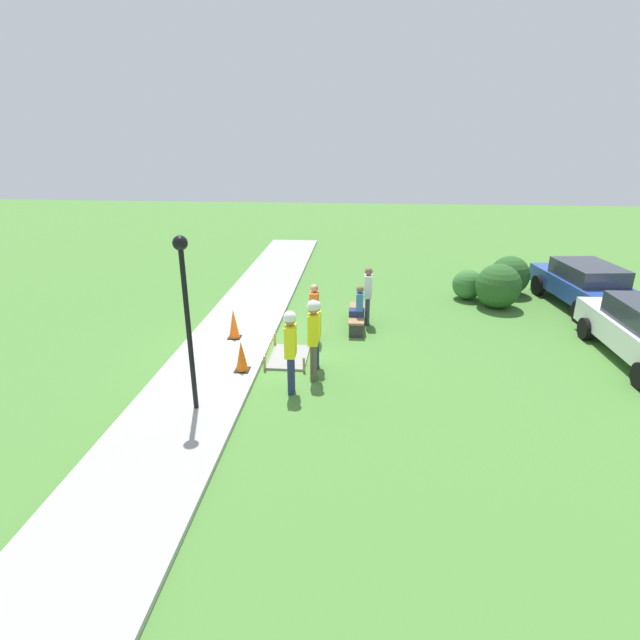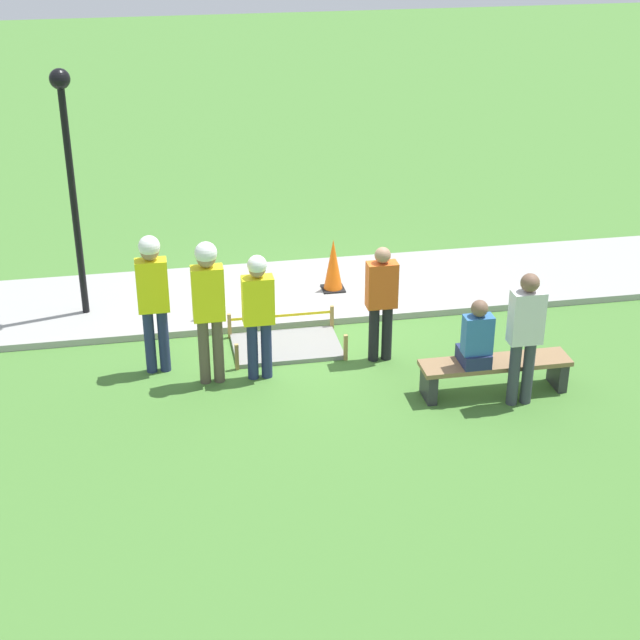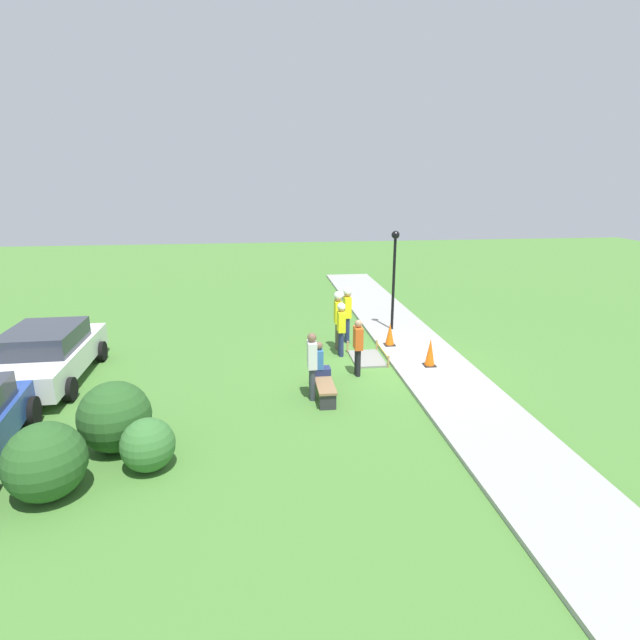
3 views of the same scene
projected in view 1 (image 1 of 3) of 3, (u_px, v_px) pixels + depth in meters
The scene contains 17 objects.
ground_plane at pixel (269, 350), 13.15m from camera, with size 60.00×60.00×0.00m, color #477A33.
sidewalk at pixel (226, 346), 13.23m from camera, with size 28.00×2.33×0.10m.
wet_concrete_patch at pixel (289, 357), 12.65m from camera, with size 1.52×1.00×0.37m.
traffic_cone_near_patch at pixel (234, 324), 13.53m from camera, with size 0.34×0.34×0.82m.
traffic_cone_far_patch at pixel (241, 356), 11.66m from camera, with size 0.34×0.34×0.74m.
park_bench at pixel (357, 316), 14.65m from camera, with size 1.91×0.44×0.45m.
person_seated_on_bench at pixel (359, 304), 14.20m from camera, with size 0.36×0.44×0.89m.
worker_supervisor at pixel (313, 332), 11.18m from camera, with size 0.40×0.28×1.93m.
worker_assistant at pixel (316, 329), 11.82m from camera, with size 0.40×0.25×1.71m.
worker_trainee at pixel (291, 344), 10.59m from camera, with size 0.40×0.27×1.90m.
bystander_in_orange_shirt at pixel (314, 310), 13.41m from camera, with size 0.40×0.22×1.62m.
bystander_in_gray_shirt at pixel (368, 292), 14.59m from camera, with size 0.40×0.23×1.74m.
lamppost_near at pixel (186, 298), 9.37m from camera, with size 0.28×0.28×3.53m.
parked_car_blue at pixel (586, 285), 16.13m from camera, with size 4.70×2.40×1.45m.
shrub_rounded_near at pixel (498, 286), 16.13m from camera, with size 1.45×1.45×1.45m.
shrub_rounded_mid at pixel (510, 275), 17.49m from camera, with size 1.37×1.37×1.37m.
shrub_rounded_far at pixel (468, 284), 17.05m from camera, with size 1.02×1.02×1.02m.
Camera 1 is at (11.89, 2.38, 5.34)m, focal length 28.00 mm.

